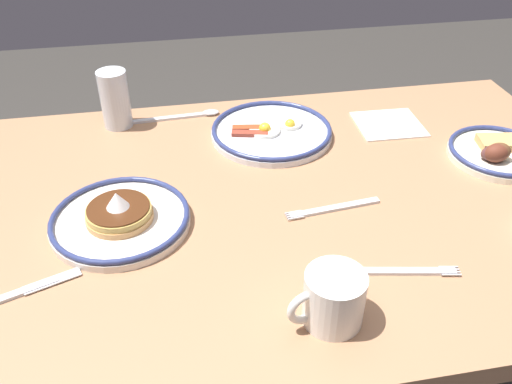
{
  "coord_description": "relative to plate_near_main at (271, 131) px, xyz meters",
  "views": [
    {
      "loc": [
        0.19,
        0.82,
        1.38
      ],
      "look_at": [
        0.04,
        0.01,
        0.79
      ],
      "focal_mm": 38.07,
      "sensor_mm": 36.0,
      "label": 1
    }
  ],
  "objects": [
    {
      "name": "tea_spoon",
      "position": [
        0.18,
        -0.13,
        -0.01
      ],
      "size": [
        0.21,
        0.03,
        0.01
      ],
      "color": "silver",
      "rests_on": "dining_table"
    },
    {
      "name": "plate_near_main",
      "position": [
        0.0,
        0.0,
        0.0
      ],
      "size": [
        0.28,
        0.28,
        0.04
      ],
      "color": "white",
      "rests_on": "dining_table"
    },
    {
      "name": "butter_knife",
      "position": [
        0.5,
        0.42,
        -0.01
      ],
      "size": [
        0.22,
        0.1,
        0.01
      ],
      "color": "silver",
      "rests_on": "dining_table"
    },
    {
      "name": "plate_far_side",
      "position": [
        0.33,
        0.27,
        0.0
      ],
      "size": [
        0.25,
        0.25,
        0.07
      ],
      "color": "silver",
      "rests_on": "dining_table"
    },
    {
      "name": "fork_near",
      "position": [
        -0.06,
        0.29,
        -0.01
      ],
      "size": [
        0.19,
        0.04,
        0.01
      ],
      "color": "silver",
      "rests_on": "dining_table"
    },
    {
      "name": "dining_table",
      "position": [
        0.04,
        0.24,
        -0.13
      ],
      "size": [
        1.4,
        0.87,
        0.76
      ],
      "color": "#A37452",
      "rests_on": "ground_plane"
    },
    {
      "name": "paper_napkin",
      "position": [
        -0.28,
        -0.0,
        -0.01
      ],
      "size": [
        0.15,
        0.14,
        0.0
      ],
      "primitive_type": "cube",
      "rotation": [
        0.0,
        0.0,
        -0.03
      ],
      "color": "white",
      "rests_on": "dining_table"
    },
    {
      "name": "coffee_mug",
      "position": [
        0.02,
        0.55,
        0.03
      ],
      "size": [
        0.12,
        0.09,
        0.09
      ],
      "color": "white",
      "rests_on": "dining_table"
    },
    {
      "name": "fork_far",
      "position": [
        -0.11,
        0.47,
        -0.01
      ],
      "size": [
        0.2,
        0.05,
        0.01
      ],
      "color": "silver",
      "rests_on": "dining_table"
    },
    {
      "name": "drinking_glass",
      "position": [
        0.35,
        -0.12,
        0.05
      ],
      "size": [
        0.07,
        0.07,
        0.14
      ],
      "color": "silver",
      "rests_on": "dining_table"
    },
    {
      "name": "plate_center_pancakes",
      "position": [
        -0.46,
        0.18,
        0.0
      ],
      "size": [
        0.21,
        0.21,
        0.05
      ],
      "color": "silver",
      "rests_on": "dining_table"
    }
  ]
}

